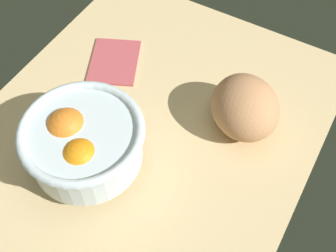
% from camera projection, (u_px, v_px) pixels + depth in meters
% --- Properties ---
extents(ground_plane, '(0.77, 0.58, 0.03)m').
position_uv_depth(ground_plane, '(136.00, 146.00, 0.77)').
color(ground_plane, '#D8B983').
extents(fruit_bowl, '(0.20, 0.20, 0.11)m').
position_uv_depth(fruit_bowl, '(83.00, 143.00, 0.68)').
color(fruit_bowl, silver).
rests_on(fruit_bowl, ground).
extents(bread_loaf, '(0.18, 0.18, 0.10)m').
position_uv_depth(bread_loaf, '(245.00, 107.00, 0.74)').
color(bread_loaf, tan).
rests_on(bread_loaf, ground).
extents(napkin_folded, '(0.15, 0.14, 0.01)m').
position_uv_depth(napkin_folded, '(114.00, 61.00, 0.86)').
color(napkin_folded, '#B84B51').
rests_on(napkin_folded, ground).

